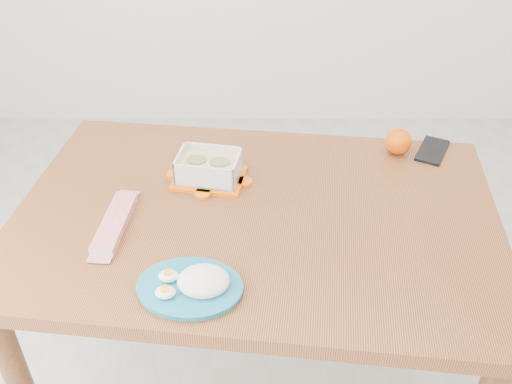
{
  "coord_description": "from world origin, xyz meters",
  "views": [
    {
      "loc": [
        -0.04,
        -1.21,
        1.62
      ],
      "look_at": [
        -0.04,
        -0.09,
        0.81
      ],
      "focal_mm": 40.0,
      "sensor_mm": 36.0,
      "label": 1
    }
  ],
  "objects_px": {
    "dining_table": "(256,242)",
    "food_container": "(209,168)",
    "orange_fruit": "(398,142)",
    "rice_plate": "(194,284)",
    "smartphone": "(432,150)"
  },
  "relations": [
    {
      "from": "dining_table",
      "to": "orange_fruit",
      "type": "distance_m",
      "value": 0.51
    },
    {
      "from": "orange_fruit",
      "to": "dining_table",
      "type": "bearing_deg",
      "value": -145.57
    },
    {
      "from": "food_container",
      "to": "smartphone",
      "type": "relative_size",
      "value": 1.43
    },
    {
      "from": "dining_table",
      "to": "orange_fruit",
      "type": "relative_size",
      "value": 17.17
    },
    {
      "from": "dining_table",
      "to": "rice_plate",
      "type": "bearing_deg",
      "value": -108.85
    },
    {
      "from": "dining_table",
      "to": "orange_fruit",
      "type": "bearing_deg",
      "value": 41.06
    },
    {
      "from": "rice_plate",
      "to": "smartphone",
      "type": "height_order",
      "value": "rice_plate"
    },
    {
      "from": "orange_fruit",
      "to": "smartphone",
      "type": "relative_size",
      "value": 0.52
    },
    {
      "from": "orange_fruit",
      "to": "smartphone",
      "type": "distance_m",
      "value": 0.11
    },
    {
      "from": "dining_table",
      "to": "food_container",
      "type": "relative_size",
      "value": 6.27
    },
    {
      "from": "dining_table",
      "to": "smartphone",
      "type": "height_order",
      "value": "smartphone"
    },
    {
      "from": "orange_fruit",
      "to": "rice_plate",
      "type": "distance_m",
      "value": 0.76
    },
    {
      "from": "orange_fruit",
      "to": "rice_plate",
      "type": "bearing_deg",
      "value": -134.24
    },
    {
      "from": "smartphone",
      "to": "rice_plate",
      "type": "bearing_deg",
      "value": -112.39
    },
    {
      "from": "dining_table",
      "to": "smartphone",
      "type": "relative_size",
      "value": 8.95
    }
  ]
}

